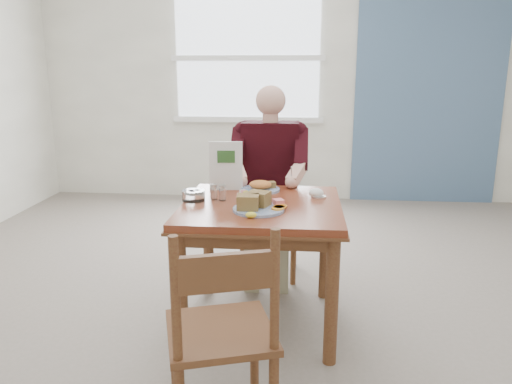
# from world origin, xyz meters

# --- Properties ---
(floor) EXTENTS (6.00, 6.00, 0.00)m
(floor) POSITION_xyz_m (0.00, 0.00, 0.00)
(floor) COLOR #71685B
(floor) RESTS_ON ground
(wall_back) EXTENTS (5.50, 0.00, 5.50)m
(wall_back) POSITION_xyz_m (0.00, 3.00, 1.40)
(wall_back) COLOR white
(wall_back) RESTS_ON ground
(accent_panel) EXTENTS (1.60, 0.02, 2.80)m
(accent_panel) POSITION_xyz_m (1.60, 2.98, 1.40)
(accent_panel) COLOR #4A678A
(accent_panel) RESTS_ON ground
(lemon_wedge) EXTENTS (0.06, 0.05, 0.03)m
(lemon_wedge) POSITION_xyz_m (-0.03, -0.29, 0.77)
(lemon_wedge) COLOR yellow
(lemon_wedge) RESTS_ON table
(napkin) EXTENTS (0.09, 0.08, 0.06)m
(napkin) POSITION_xyz_m (0.31, 0.16, 0.78)
(napkin) COLOR white
(napkin) RESTS_ON table
(metal_dish) EXTENTS (0.09, 0.09, 0.01)m
(metal_dish) POSITION_xyz_m (0.33, 0.16, 0.76)
(metal_dish) COLOR silver
(metal_dish) RESTS_ON table
(window) EXTENTS (1.72, 0.04, 1.42)m
(window) POSITION_xyz_m (-0.40, 2.97, 1.60)
(window) COLOR white
(window) RESTS_ON wall_back
(table) EXTENTS (0.92, 0.92, 0.75)m
(table) POSITION_xyz_m (0.00, 0.00, 0.64)
(table) COLOR maroon
(table) RESTS_ON ground
(chair_far) EXTENTS (0.42, 0.42, 0.95)m
(chair_far) POSITION_xyz_m (0.00, 0.80, 0.48)
(chair_far) COLOR brown
(chair_far) RESTS_ON ground
(chair_near) EXTENTS (0.53, 0.53, 0.95)m
(chair_near) POSITION_xyz_m (-0.08, -0.98, 0.48)
(chair_near) COLOR brown
(chair_near) RESTS_ON ground
(diner) EXTENTS (0.53, 0.56, 1.39)m
(diner) POSITION_xyz_m (0.00, 0.71, 0.81)
(diner) COLOR gray
(diner) RESTS_ON chair_far
(near_plate) EXTENTS (0.31, 0.31, 0.09)m
(near_plate) POSITION_xyz_m (-0.01, -0.14, 0.78)
(near_plate) COLOR white
(near_plate) RESTS_ON table
(far_plate) EXTENTS (0.30, 0.30, 0.07)m
(far_plate) POSITION_xyz_m (-0.03, 0.30, 0.77)
(far_plate) COLOR white
(far_plate) RESTS_ON table
(caddy) EXTENTS (0.12, 0.12, 0.07)m
(caddy) POSITION_xyz_m (-0.09, 0.02, 0.78)
(caddy) COLOR white
(caddy) RESTS_ON table
(shakers) EXTENTS (0.10, 0.07, 0.09)m
(shakers) POSITION_xyz_m (-0.26, 0.05, 0.80)
(shakers) COLOR white
(shakers) RESTS_ON table
(creamer) EXTENTS (0.15, 0.15, 0.06)m
(creamer) POSITION_xyz_m (-0.40, 0.02, 0.78)
(creamer) COLOR white
(creamer) RESTS_ON table
(menu) EXTENTS (0.21, 0.03, 0.31)m
(menu) POSITION_xyz_m (-0.25, 0.30, 0.91)
(menu) COLOR white
(menu) RESTS_ON table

